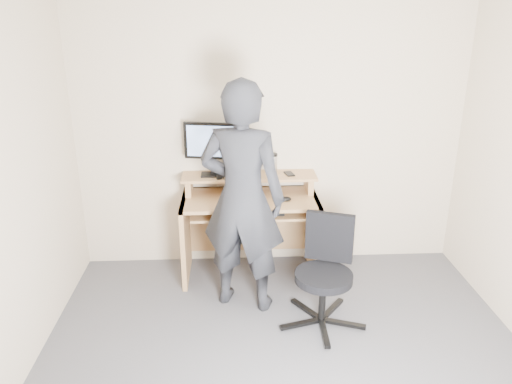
{
  "coord_description": "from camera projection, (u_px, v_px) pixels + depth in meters",
  "views": [
    {
      "loc": [
        -0.35,
        -2.63,
        2.32
      ],
      "look_at": [
        -0.17,
        1.05,
        0.95
      ],
      "focal_mm": 35.0,
      "sensor_mm": 36.0,
      "label": 1
    }
  ],
  "objects": [
    {
      "name": "back_wall",
      "position": [
        271.0,
        134.0,
        4.49
      ],
      "size": [
        3.5,
        0.02,
        2.5
      ],
      "primitive_type": "cube",
      "color": "beige",
      "rests_on": "ground"
    },
    {
      "name": "headphones",
      "position": [
        231.0,
        172.0,
        4.51
      ],
      "size": [
        0.17,
        0.17,
        0.06
      ],
      "primitive_type": "torus",
      "rotation": [
        0.26,
        0.0,
        0.1
      ],
      "color": "silver",
      "rests_on": "desk"
    },
    {
      "name": "ground",
      "position": [
        289.0,
        381.0,
        3.29
      ],
      "size": [
        3.5,
        3.5,
        0.0
      ],
      "primitive_type": "plane",
      "color": "#56565C",
      "rests_on": "ground"
    },
    {
      "name": "mouse",
      "position": [
        286.0,
        199.0,
        4.29
      ],
      "size": [
        0.1,
        0.07,
        0.04
      ],
      "primitive_type": "ellipsoid",
      "rotation": [
        0.0,
        0.0,
        0.09
      ],
      "color": "black",
      "rests_on": "desk"
    },
    {
      "name": "travel_mug",
      "position": [
        273.0,
        165.0,
        4.46
      ],
      "size": [
        0.08,
        0.08,
        0.17
      ],
      "primitive_type": "cylinder",
      "rotation": [
        0.0,
        0.0,
        0.02
      ],
      "color": "silver",
      "rests_on": "desk"
    },
    {
      "name": "person",
      "position": [
        242.0,
        198.0,
        3.86
      ],
      "size": [
        0.78,
        0.64,
        1.86
      ],
      "primitive_type": "imported",
      "rotation": [
        0.0,
        0.0,
        2.82
      ],
      "color": "black",
      "rests_on": "ground"
    },
    {
      "name": "charger",
      "position": [
        219.0,
        177.0,
        4.35
      ],
      "size": [
        0.06,
        0.05,
        0.03
      ],
      "primitive_type": "cube",
      "rotation": [
        0.0,
        0.0,
        0.33
      ],
      "color": "black",
      "rests_on": "desk"
    },
    {
      "name": "office_chair",
      "position": [
        325.0,
        268.0,
        3.8
      ],
      "size": [
        0.66,
        0.64,
        0.83
      ],
      "rotation": [
        0.0,
        0.0,
        -0.35
      ],
      "color": "black",
      "rests_on": "ground"
    },
    {
      "name": "desk",
      "position": [
        250.0,
        215.0,
        4.52
      ],
      "size": [
        1.2,
        0.6,
        0.91
      ],
      "color": "tan",
      "rests_on": "ground"
    },
    {
      "name": "monitor",
      "position": [
        213.0,
        144.0,
        4.35
      ],
      "size": [
        0.5,
        0.14,
        0.48
      ],
      "rotation": [
        0.0,
        0.0,
        -0.18
      ],
      "color": "black",
      "rests_on": "desk"
    },
    {
      "name": "keyboard",
      "position": [
        258.0,
        210.0,
        4.33
      ],
      "size": [
        0.47,
        0.22,
        0.03
      ],
      "primitive_type": "cube",
      "rotation": [
        0.0,
        0.0,
        -0.08
      ],
      "color": "black",
      "rests_on": "desk"
    },
    {
      "name": "smartphone",
      "position": [
        289.0,
        174.0,
        4.48
      ],
      "size": [
        0.09,
        0.14,
        0.01
      ],
      "primitive_type": "cube",
      "rotation": [
        0.0,
        0.0,
        0.21
      ],
      "color": "black",
      "rests_on": "desk"
    },
    {
      "name": "external_drive",
      "position": [
        251.0,
        163.0,
        4.46
      ],
      "size": [
        0.11,
        0.15,
        0.2
      ],
      "primitive_type": "cube",
      "rotation": [
        0.0,
        0.0,
        0.32
      ],
      "color": "black",
      "rests_on": "desk"
    }
  ]
}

